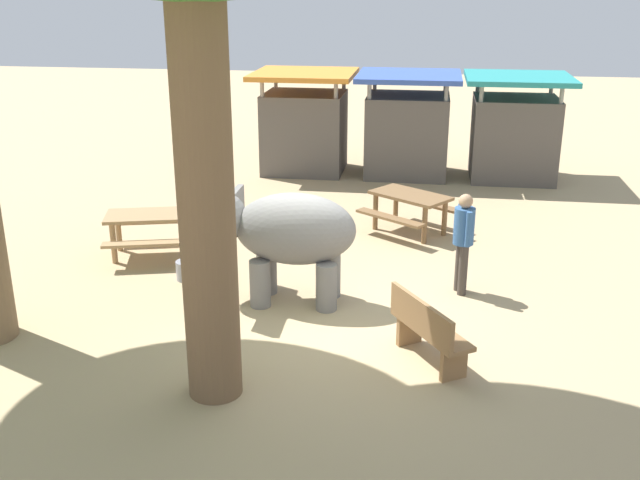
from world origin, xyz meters
TOP-DOWN VIEW (x-y plane):
  - ground_plane at (0.00, 0.00)m, footprint 60.00×60.00m
  - elephant at (-0.83, 0.79)m, footprint 2.47×1.67m
  - person_handler at (1.95, 1.50)m, footprint 0.32×0.49m
  - wooden_bench at (1.45, -0.85)m, footprint 1.10×1.39m
  - picnic_table_near at (-3.50, 2.37)m, footprint 1.84×1.82m
  - picnic_table_far at (1.04, 4.34)m, footprint 2.08×2.08m
  - market_stall_orange at (-1.81, 8.90)m, footprint 2.50×2.50m
  - market_stall_blue at (0.79, 8.90)m, footprint 2.50×2.50m
  - market_stall_teal at (3.39, 8.90)m, footprint 2.50×2.50m
  - feed_bucket at (-2.51, 1.37)m, footprint 0.36×0.36m

SIDE VIEW (x-z plane):
  - ground_plane at x=0.00m, z-range 0.00..0.00m
  - feed_bucket at x=-2.51m, z-range 0.00..0.32m
  - wooden_bench at x=1.45m, z-range 0.03..0.91m
  - picnic_table_near at x=-3.50m, z-range 0.20..0.98m
  - picnic_table_far at x=1.04m, z-range 0.20..0.98m
  - person_handler at x=1.95m, z-range 0.14..1.76m
  - elephant at x=-0.83m, z-range 0.24..1.96m
  - market_stall_orange at x=-1.81m, z-range -0.12..2.40m
  - market_stall_blue at x=0.79m, z-range -0.12..2.40m
  - market_stall_teal at x=3.39m, z-range -0.12..2.40m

